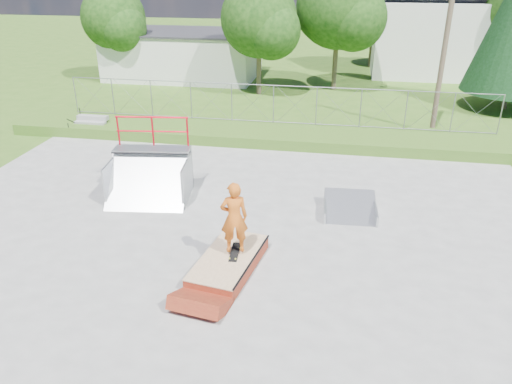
% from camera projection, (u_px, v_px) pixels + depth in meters
% --- Properties ---
extents(ground, '(120.00, 120.00, 0.00)m').
position_uv_depth(ground, '(220.00, 244.00, 14.50)').
color(ground, '#38621C').
rests_on(ground, ground).
extents(concrete_pad, '(20.00, 16.00, 0.04)m').
position_uv_depth(concrete_pad, '(220.00, 244.00, 14.49)').
color(concrete_pad, gray).
rests_on(concrete_pad, ground).
extents(grass_berm, '(24.00, 3.00, 0.50)m').
position_uv_depth(grass_berm, '(270.00, 134.00, 22.87)').
color(grass_berm, '#38621C').
rests_on(grass_berm, ground).
extents(grind_box, '(1.76, 2.95, 0.41)m').
position_uv_depth(grind_box, '(229.00, 263.00, 13.24)').
color(grind_box, maroon).
rests_on(grind_box, concrete_pad).
extents(quarter_pipe, '(2.89, 2.54, 2.64)m').
position_uv_depth(quarter_pipe, '(147.00, 164.00, 16.68)').
color(quarter_pipe, '#AFB3B8').
rests_on(quarter_pipe, concrete_pad).
extents(flat_bank_ramp, '(1.75, 1.85, 0.51)m').
position_uv_depth(flat_bank_ramp, '(350.00, 208.00, 16.09)').
color(flat_bank_ramp, '#AFB3B8').
rests_on(flat_bank_ramp, concrete_pad).
extents(skateboard, '(0.26, 0.80, 0.13)m').
position_uv_depth(skateboard, '(235.00, 253.00, 13.24)').
color(skateboard, black).
rests_on(skateboard, grind_box).
extents(skater, '(0.82, 0.66, 1.96)m').
position_uv_depth(skater, '(234.00, 220.00, 12.82)').
color(skater, '#D6611A').
rests_on(skater, grind_box).
extents(concrete_stairs, '(1.50, 1.60, 0.80)m').
position_uv_depth(concrete_stairs, '(89.00, 127.00, 23.46)').
color(concrete_stairs, gray).
rests_on(concrete_stairs, ground).
extents(chain_link_fence, '(20.00, 0.06, 1.80)m').
position_uv_depth(chain_link_fence, '(273.00, 104.00, 23.28)').
color(chain_link_fence, gray).
rests_on(chain_link_fence, grass_berm).
extents(utility_building_flat, '(10.00, 6.00, 3.00)m').
position_uv_depth(utility_building_flat, '(184.00, 55.00, 34.78)').
color(utility_building_flat, silver).
rests_on(utility_building_flat, ground).
extents(gable_house, '(8.40, 6.08, 8.94)m').
position_uv_depth(gable_house, '(434.00, 18.00, 34.64)').
color(gable_house, silver).
rests_on(gable_house, ground).
extents(utility_pole, '(0.24, 0.24, 8.00)m').
position_uv_depth(utility_pole, '(445.00, 46.00, 22.32)').
color(utility_pole, brown).
rests_on(utility_pole, ground).
extents(tree_left_near, '(4.76, 4.48, 6.65)m').
position_uv_depth(tree_left_near, '(263.00, 22.00, 28.90)').
color(tree_left_near, brown).
rests_on(tree_left_near, ground).
extents(tree_center, '(5.44, 5.12, 7.60)m').
position_uv_depth(tree_center, '(343.00, 9.00, 29.68)').
color(tree_center, brown).
rests_on(tree_center, ground).
extents(tree_left_far, '(4.42, 4.16, 6.18)m').
position_uv_depth(tree_left_far, '(116.00, 21.00, 32.43)').
color(tree_left_far, brown).
rests_on(tree_left_far, ground).
extents(tree_back_mid, '(4.08, 3.84, 5.70)m').
position_uv_depth(tree_back_mid, '(377.00, 18.00, 36.99)').
color(tree_back_mid, brown).
rests_on(tree_back_mid, ground).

